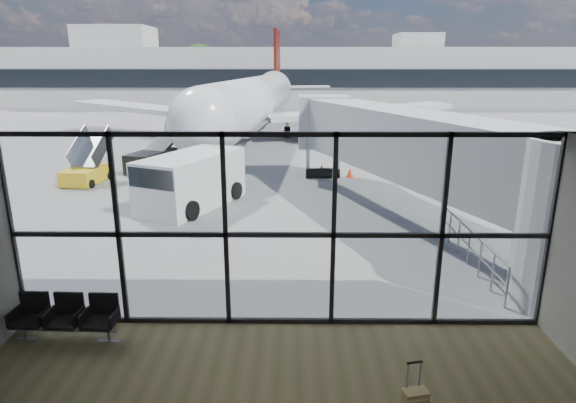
{
  "coord_description": "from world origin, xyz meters",
  "views": [
    {
      "loc": [
        0.29,
        -10.09,
        5.86
      ],
      "look_at": [
        0.16,
        3.0,
        2.11
      ],
      "focal_mm": 30.0,
      "sensor_mm": 36.0,
      "label": 1
    }
  ],
  "objects_px": {
    "belt_loader": "(153,159)",
    "mobile_stairs": "(87,173)",
    "service_van": "(190,180)",
    "airliner": "(255,101)",
    "seating_row": "(67,315)"
  },
  "relations": [
    {
      "from": "belt_loader",
      "to": "mobile_stairs",
      "type": "bearing_deg",
      "value": -115.65
    },
    {
      "from": "service_van",
      "to": "belt_loader",
      "type": "distance_m",
      "value": 7.99
    },
    {
      "from": "airliner",
      "to": "belt_loader",
      "type": "xyz_separation_m",
      "value": [
        -4.77,
        -13.99,
        -2.27
      ]
    },
    {
      "from": "mobile_stairs",
      "to": "airliner",
      "type": "bearing_deg",
      "value": 72.76
    },
    {
      "from": "mobile_stairs",
      "to": "seating_row",
      "type": "bearing_deg",
      "value": -62.63
    },
    {
      "from": "seating_row",
      "to": "belt_loader",
      "type": "height_order",
      "value": "belt_loader"
    },
    {
      "from": "seating_row",
      "to": "mobile_stairs",
      "type": "relative_size",
      "value": 0.7
    },
    {
      "from": "seating_row",
      "to": "airliner",
      "type": "height_order",
      "value": "airliner"
    },
    {
      "from": "airliner",
      "to": "mobile_stairs",
      "type": "xyz_separation_m",
      "value": [
        -7.36,
        -16.86,
        -2.4
      ]
    },
    {
      "from": "airliner",
      "to": "mobile_stairs",
      "type": "relative_size",
      "value": 11.43
    },
    {
      "from": "airliner",
      "to": "service_van",
      "type": "bearing_deg",
      "value": -88.32
    },
    {
      "from": "service_van",
      "to": "mobile_stairs",
      "type": "bearing_deg",
      "value": 169.73
    },
    {
      "from": "belt_loader",
      "to": "airliner",
      "type": "bearing_deg",
      "value": 87.5
    },
    {
      "from": "service_van",
      "to": "mobile_stairs",
      "type": "relative_size",
      "value": 1.71
    },
    {
      "from": "belt_loader",
      "to": "mobile_stairs",
      "type": "height_order",
      "value": "mobile_stairs"
    }
  ]
}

